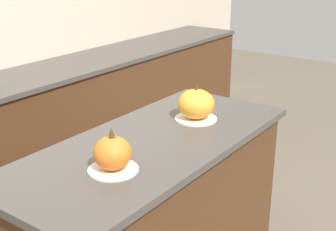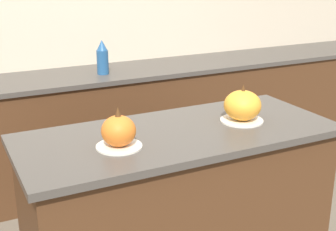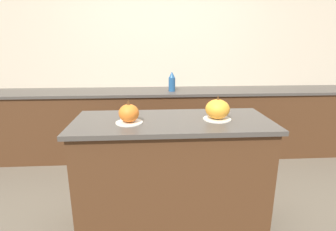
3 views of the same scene
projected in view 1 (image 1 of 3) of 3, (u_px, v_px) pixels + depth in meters
kitchen_island at (153, 229)px, 2.31m from camera, size 1.54×0.66×0.95m
pumpkin_cake_left at (113, 154)px, 1.83m from camera, size 0.20×0.20×0.19m
pumpkin_cake_right at (196, 105)px, 2.38m from camera, size 0.22×0.22×0.20m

